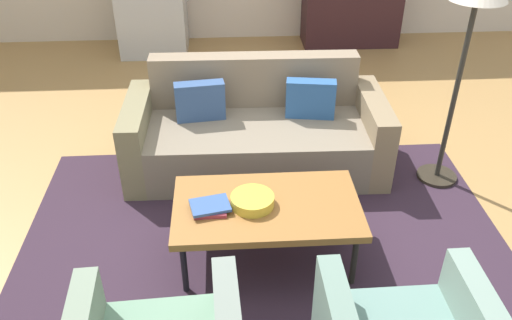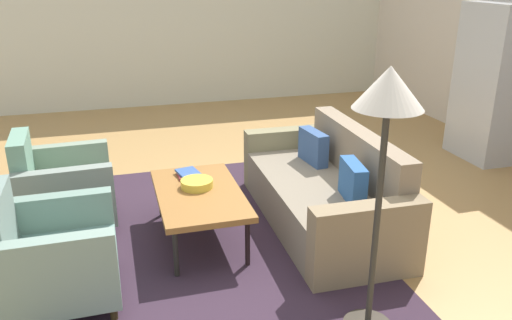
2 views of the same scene
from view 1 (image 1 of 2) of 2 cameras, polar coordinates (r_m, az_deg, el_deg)
ground_plane at (r=4.19m, az=1.43°, el=-4.05°), size 11.82×11.82×0.00m
area_rug at (r=3.73m, az=1.03°, el=-9.64°), size 3.40×2.60×0.01m
couch at (r=4.47m, az=-0.05°, el=3.04°), size 2.12×0.94×0.86m
coffee_table at (r=3.43m, az=1.16°, el=-5.28°), size 1.20×0.70×0.44m
fruit_bowl at (r=3.38m, az=-0.39°, el=-4.38°), size 0.28×0.28×0.07m
book_stack at (r=3.36m, az=-4.94°, el=-5.03°), size 0.27×0.22×0.04m
floor_lamp at (r=4.05m, az=22.51°, el=15.16°), size 0.40×0.40×1.72m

